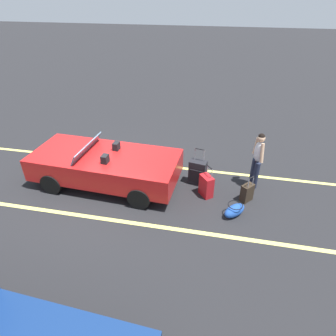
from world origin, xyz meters
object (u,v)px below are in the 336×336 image
at_px(suitcase_medium_bright, 206,186).
at_px(traveler_person, 257,158).
at_px(suitcase_small_carryon, 247,193).
at_px(suitcase_large_black, 198,172).
at_px(convertible_car, 99,165).
at_px(duffel_bag, 234,210).

xyz_separation_m(suitcase_medium_bright, traveler_person, (-1.29, -0.73, 0.62)).
bearing_deg(suitcase_small_carryon, suitcase_large_black, 19.37).
xyz_separation_m(convertible_car, suitcase_large_black, (-2.77, -0.49, -0.22)).
relative_size(suitcase_large_black, duffel_bag, 1.64).
bearing_deg(convertible_car, traveler_person, -167.88).
relative_size(duffel_bag, traveler_person, 0.41).
height_order(suitcase_large_black, suitcase_small_carryon, suitcase_large_black).
bearing_deg(duffel_bag, suitcase_small_carryon, -114.33).
relative_size(suitcase_medium_bright, duffel_bag, 1.34).
bearing_deg(suitcase_large_black, traveler_person, 108.69).
relative_size(suitcase_small_carryon, duffel_bag, 1.17).
relative_size(suitcase_medium_bright, suitcase_small_carryon, 1.15).
bearing_deg(suitcase_small_carryon, suitcase_medium_bright, 40.16).
xyz_separation_m(suitcase_medium_bright, duffel_bag, (-0.77, 0.68, -0.15)).
xyz_separation_m(suitcase_small_carryon, duffel_bag, (0.31, 0.68, -0.09)).
bearing_deg(traveler_person, suitcase_medium_bright, 10.97).
bearing_deg(traveler_person, suitcase_large_black, -11.28).
bearing_deg(suitcase_large_black, duffel_bag, 52.92).
bearing_deg(traveler_person, duffel_bag, 51.44).
distance_m(suitcase_small_carryon, duffel_bag, 0.75).
bearing_deg(suitcase_medium_bright, traveler_person, 171.93).
xyz_separation_m(convertible_car, suitcase_medium_bright, (-3.07, 0.04, -0.28)).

